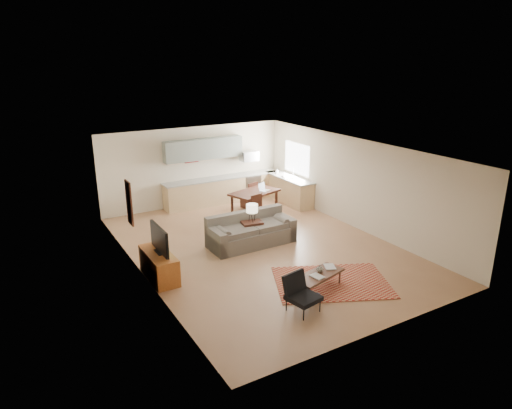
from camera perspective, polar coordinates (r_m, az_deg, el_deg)
room at (r=11.93m, az=0.73°, el=0.53°), size 9.00×9.00×9.00m
kitchen_counter_back at (r=16.12m, az=-4.21°, el=1.86°), size 4.26×0.64×0.92m
kitchen_counter_right at (r=16.12m, az=4.14°, el=1.86°), size 0.64×2.26×0.92m
kitchen_range at (r=16.61m, az=-0.81°, el=2.36°), size 0.62×0.62×0.90m
kitchen_microwave at (r=16.37m, az=-0.86°, el=6.09°), size 0.62×0.40×0.35m
upper_cabinets at (r=15.65m, az=-6.57°, el=6.91°), size 2.80×0.34×0.70m
window_right at (r=16.02m, az=5.12°, el=5.76°), size 0.02×1.40×1.05m
wall_art_left at (r=11.48m, az=-15.53°, el=0.19°), size 0.06×0.42×1.10m
triptych at (r=15.67m, az=-8.09°, el=6.12°), size 1.70×0.04×0.50m
rug at (r=10.73m, az=9.43°, el=-9.56°), size 3.05×2.67×0.02m
sofa at (r=12.46m, az=-0.58°, el=-3.17°), size 2.49×1.10×0.86m
coffee_table at (r=10.32m, az=7.81°, el=-9.53°), size 1.36×0.82×0.38m
book_a at (r=10.02m, az=7.21°, el=-9.10°), size 0.31×0.36×0.03m
book_b at (r=10.54m, az=8.58°, el=-7.74°), size 0.48×0.50×0.02m
vase at (r=10.30m, az=7.99°, el=-7.91°), size 0.19×0.19×0.17m
armchair at (r=9.38m, az=5.96°, el=-11.11°), size 0.79×0.79×0.77m
tv_credenza at (r=10.91m, az=-12.03°, el=-7.44°), size 0.53×1.38×0.64m
tv at (r=10.67m, az=-11.98°, el=-4.29°), size 0.11×1.06×0.64m
console_table at (r=12.54m, az=-0.49°, el=-3.55°), size 0.61×0.46×0.65m
table_lamp at (r=12.34m, az=-0.50°, el=-1.04°), size 0.40×0.40×0.52m
dining_table at (r=14.76m, az=-0.18°, el=0.15°), size 1.79×1.35×0.81m
dining_chair_near at (r=13.97m, az=0.60°, el=-0.67°), size 0.52×0.54×0.92m
dining_chair_far at (r=15.53m, az=-0.88°, el=1.27°), size 0.54×0.55×0.92m
laptop at (r=14.68m, az=1.10°, el=2.20°), size 0.42×0.38×0.25m
soap_bottle at (r=16.43m, az=2.65°, el=4.21°), size 0.10×0.10×0.19m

